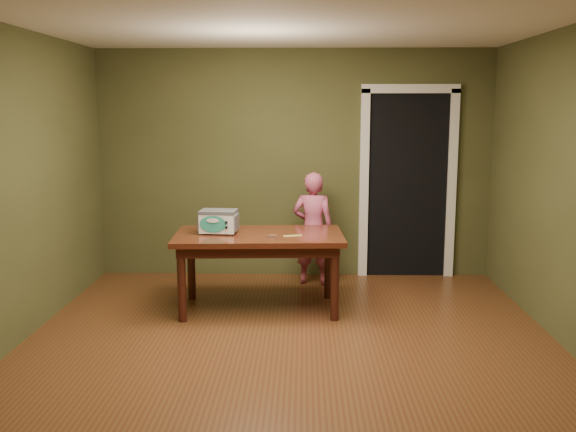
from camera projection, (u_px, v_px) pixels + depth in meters
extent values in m
plane|color=brown|center=(289.00, 354.00, 5.11)|extent=(5.00, 5.00, 0.00)
cube|color=#4A4C28|center=(294.00, 164.00, 7.36)|extent=(4.50, 0.02, 2.60)
cube|color=#4A4C28|center=(275.00, 279.00, 2.43)|extent=(4.50, 0.02, 2.60)
cube|color=white|center=(290.00, 16.00, 4.68)|extent=(4.50, 5.00, 0.02)
cube|color=black|center=(403.00, 183.00, 7.66)|extent=(0.90, 0.60, 2.10)
cube|color=black|center=(407.00, 186.00, 7.35)|extent=(0.90, 0.02, 2.10)
cube|color=white|center=(364.00, 186.00, 7.35)|extent=(0.10, 0.06, 2.20)
cube|color=white|center=(451.00, 187.00, 7.33)|extent=(0.10, 0.06, 2.20)
cube|color=white|center=(411.00, 89.00, 7.15)|extent=(1.10, 0.06, 0.10)
cube|color=#3A170D|center=(259.00, 236.00, 6.14)|extent=(1.64, 0.98, 0.05)
cube|color=#36150D|center=(259.00, 244.00, 6.15)|extent=(1.52, 0.85, 0.10)
cylinder|color=#36150D|center=(182.00, 284.00, 5.84)|extent=(0.08, 0.08, 0.70)
cylinder|color=#36150D|center=(191.00, 266.00, 6.53)|extent=(0.08, 0.08, 0.70)
cylinder|color=#36150D|center=(335.00, 283.00, 5.88)|extent=(0.08, 0.08, 0.70)
cylinder|color=#36150D|center=(328.00, 265.00, 6.57)|extent=(0.08, 0.08, 0.70)
cylinder|color=#4C4F54|center=(202.00, 234.00, 6.09)|extent=(0.02, 0.02, 0.01)
cylinder|color=#4C4F54|center=(207.00, 230.00, 6.26)|extent=(0.02, 0.02, 0.01)
cylinder|color=#4C4F54|center=(231.00, 235.00, 6.06)|extent=(0.02, 0.02, 0.01)
cylinder|color=#4C4F54|center=(235.00, 231.00, 6.24)|extent=(0.02, 0.02, 0.01)
cube|color=white|center=(219.00, 222.00, 6.14)|extent=(0.35, 0.26, 0.19)
cube|color=#4C4F54|center=(218.00, 212.00, 6.13)|extent=(0.36, 0.27, 0.03)
cube|color=#4C4F54|center=(201.00, 222.00, 6.16)|extent=(0.03, 0.22, 0.15)
cube|color=#4C4F54|center=(237.00, 222.00, 6.13)|extent=(0.03, 0.22, 0.15)
ellipsoid|color=teal|center=(213.00, 224.00, 6.03)|extent=(0.25, 0.03, 0.16)
cylinder|color=black|center=(226.00, 222.00, 6.01)|extent=(0.02, 0.01, 0.02)
cylinder|color=black|center=(226.00, 227.00, 6.02)|extent=(0.02, 0.01, 0.02)
cylinder|color=silver|center=(272.00, 236.00, 5.97)|extent=(0.10, 0.10, 0.02)
cylinder|color=#52331B|center=(272.00, 235.00, 5.97)|extent=(0.09, 0.09, 0.01)
cube|color=#F1EF68|center=(293.00, 236.00, 6.02)|extent=(0.18, 0.07, 0.01)
imported|color=#BF4E71|center=(313.00, 229.00, 7.06)|extent=(0.50, 0.38, 1.25)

